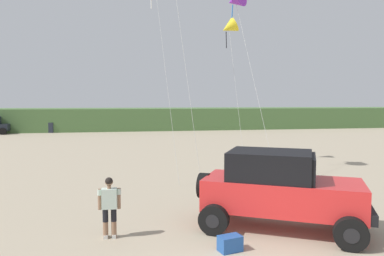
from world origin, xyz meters
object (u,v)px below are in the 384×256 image
(distant_sedan, at_px, (39,127))
(kite_purple_stunt, at_px, (229,28))
(jeep, at_px, (279,188))
(person_watching, at_px, (109,204))
(cooler_box, at_px, (230,243))
(kite_green_box, at_px, (235,0))

(distant_sedan, bearing_deg, kite_purple_stunt, -44.46)
(jeep, bearing_deg, person_watching, 178.16)
(jeep, distance_m, distant_sedan, 38.98)
(cooler_box, xyz_separation_m, distant_sedan, (-12.75, 37.40, 0.41))
(person_watching, bearing_deg, cooler_box, -25.43)
(distant_sedan, relative_size, kite_green_box, 0.44)
(jeep, relative_size, kite_purple_stunt, 0.58)
(person_watching, distance_m, distant_sedan, 37.30)
(distant_sedan, bearing_deg, cooler_box, -58.54)
(jeep, distance_m, kite_green_box, 11.56)
(distant_sedan, bearing_deg, kite_green_box, -47.47)
(person_watching, xyz_separation_m, kite_purple_stunt, (6.45, 10.89, 7.04))
(jeep, xyz_separation_m, person_watching, (-4.79, 0.15, -0.26))
(cooler_box, bearing_deg, distant_sedan, 94.17)
(cooler_box, height_order, kite_purple_stunt, kite_purple_stunt)
(kite_purple_stunt, bearing_deg, cooler_box, -105.84)
(person_watching, xyz_separation_m, distant_sedan, (-9.79, 35.99, -0.34))
(person_watching, height_order, kite_green_box, kite_green_box)
(jeep, height_order, kite_green_box, kite_green_box)
(jeep, height_order, kite_purple_stunt, kite_purple_stunt)
(kite_green_box, bearing_deg, jeep, -98.40)
(person_watching, bearing_deg, kite_purple_stunt, 59.38)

